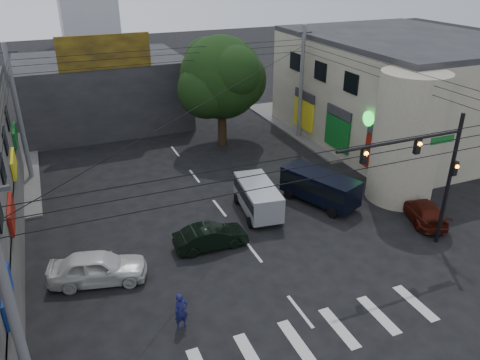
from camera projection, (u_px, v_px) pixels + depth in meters
ground at (270, 273)px, 22.75m from camera, size 160.00×160.00×0.00m
sidewalk_far_right at (358, 119)px, 43.97m from camera, size 16.00×16.00×0.15m
building_right at (399, 91)px, 38.12m from camera, size 14.00×18.00×8.00m
corner_column at (406, 138)px, 28.19m from camera, size 4.00×4.00×8.00m
building_far at (102, 92)px, 41.69m from camera, size 14.00×10.00×6.00m
billboard at (104, 52)px, 35.76m from camera, size 7.00×0.30×2.60m
street_tree at (221, 78)px, 35.93m from camera, size 6.40×6.40×8.70m
traffic_gantry at (427, 164)px, 22.56m from camera, size 7.10×0.35×7.20m
utility_pole_near_left at (13, 317)px, 13.36m from camera, size 0.32×0.32×9.20m
utility_pole_far_left at (19, 115)px, 30.41m from camera, size 0.32×0.32×9.20m
utility_pole_far_right at (301, 84)px, 37.74m from camera, size 0.32×0.32×9.20m
dark_sedan at (211, 237)px, 24.48m from camera, size 1.50×3.92×1.27m
white_compact at (98, 267)px, 21.86m from camera, size 3.86×5.33×1.53m
maroon_sedan at (423, 210)px, 27.11m from camera, size 4.38×5.28×1.22m
silver_minivan at (258, 199)px, 27.66m from camera, size 4.79×2.92×1.86m
navy_van at (320, 189)px, 28.80m from camera, size 6.16×5.19×1.96m
traffic_officer at (181, 311)px, 19.07m from camera, size 0.75×0.63×1.65m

